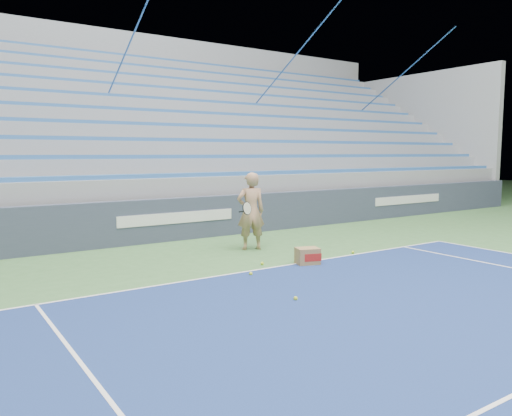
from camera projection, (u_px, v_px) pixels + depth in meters
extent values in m
cube|color=white|center=(263.00, 269.00, 9.70)|extent=(10.97, 0.05, 0.00)
cube|color=#363E52|center=(175.00, 219.00, 12.94)|extent=(30.00, 0.30, 1.10)
cube|color=white|center=(178.00, 218.00, 12.80)|extent=(3.20, 0.02, 0.28)
cube|color=white|center=(409.00, 200.00, 17.79)|extent=(3.40, 0.02, 0.28)
cube|color=gray|center=(118.00, 204.00, 16.69)|extent=(30.00, 8.50, 1.10)
cube|color=gray|center=(117.00, 180.00, 16.60)|extent=(30.00, 8.50, 0.50)
cube|color=#2F64AC|center=(164.00, 176.00, 13.37)|extent=(29.60, 0.42, 0.11)
cube|color=gray|center=(112.00, 165.00, 16.89)|extent=(30.00, 7.65, 0.50)
cube|color=#2F64AC|center=(151.00, 157.00, 14.02)|extent=(29.60, 0.42, 0.11)
cube|color=gray|center=(108.00, 150.00, 17.19)|extent=(30.00, 6.80, 0.50)
cube|color=#2F64AC|center=(140.00, 139.00, 14.66)|extent=(29.60, 0.42, 0.11)
cube|color=gray|center=(104.00, 136.00, 17.49)|extent=(30.00, 5.95, 0.50)
cube|color=#2F64AC|center=(129.00, 124.00, 15.31)|extent=(29.60, 0.42, 0.11)
cube|color=gray|center=(100.00, 122.00, 17.78)|extent=(30.00, 5.10, 0.50)
cube|color=#2F64AC|center=(119.00, 109.00, 15.95)|extent=(29.60, 0.42, 0.11)
cube|color=gray|center=(96.00, 109.00, 18.08)|extent=(30.00, 4.25, 0.50)
cube|color=#2F64AC|center=(111.00, 96.00, 16.60)|extent=(29.60, 0.42, 0.11)
cube|color=gray|center=(92.00, 96.00, 18.37)|extent=(30.00, 3.40, 0.50)
cube|color=#2F64AC|center=(102.00, 83.00, 17.25)|extent=(29.60, 0.42, 0.11)
cube|color=gray|center=(88.00, 83.00, 18.67)|extent=(30.00, 2.55, 0.50)
cube|color=#2F64AC|center=(95.00, 72.00, 17.89)|extent=(29.60, 0.42, 0.11)
cube|color=gray|center=(84.00, 71.00, 18.96)|extent=(30.00, 1.70, 0.50)
cube|color=#2F64AC|center=(88.00, 61.00, 18.54)|extent=(29.60, 0.42, 0.11)
cube|color=gray|center=(81.00, 60.00, 19.26)|extent=(30.00, 0.85, 0.50)
cube|color=#2F64AC|center=(81.00, 51.00, 19.18)|extent=(29.60, 0.42, 0.11)
cube|color=gray|center=(415.00, 137.00, 24.82)|extent=(0.30, 8.80, 6.10)
cube|color=gray|center=(78.00, 118.00, 20.10)|extent=(31.00, 0.40, 7.30)
cylinder|color=#2E5DA1|center=(114.00, 81.00, 16.24)|extent=(0.05, 8.53, 5.04)
cylinder|color=#2E5DA1|center=(265.00, 93.00, 19.57)|extent=(0.05, 8.53, 5.04)
cylinder|color=#2E5DA1|center=(372.00, 102.00, 22.90)|extent=(0.05, 8.53, 5.04)
imported|color=tan|center=(251.00, 211.00, 11.63)|extent=(0.76, 0.62, 1.81)
cylinder|color=black|center=(244.00, 211.00, 11.23)|extent=(0.12, 0.27, 0.08)
cylinder|color=beige|center=(247.00, 208.00, 10.93)|extent=(0.29, 0.16, 0.28)
torus|color=black|center=(247.00, 208.00, 10.93)|extent=(0.31, 0.18, 0.30)
cube|color=olive|center=(307.00, 256.00, 10.14)|extent=(0.54, 0.46, 0.34)
cube|color=#B21E19|center=(313.00, 258.00, 9.99)|extent=(0.35, 0.12, 0.15)
sphere|color=#C4DC2D|center=(296.00, 298.00, 7.66)|extent=(0.07, 0.07, 0.07)
sphere|color=#C4DC2D|center=(251.00, 274.00, 9.23)|extent=(0.07, 0.07, 0.07)
sphere|color=#C4DC2D|center=(353.00, 252.00, 11.21)|extent=(0.07, 0.07, 0.07)
sphere|color=#C4DC2D|center=(262.00, 263.00, 10.08)|extent=(0.07, 0.07, 0.07)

